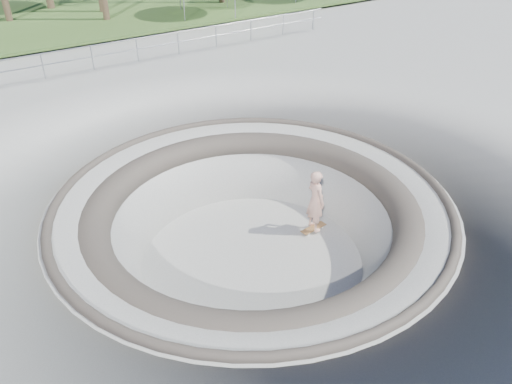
# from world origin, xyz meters

# --- Properties ---
(ground) EXTENTS (180.00, 180.00, 0.00)m
(ground) POSITION_xyz_m (0.00, 0.00, 0.00)
(ground) COLOR #A7A8A2
(ground) RESTS_ON ground
(skate_bowl) EXTENTS (14.00, 14.00, 4.10)m
(skate_bowl) POSITION_xyz_m (0.00, 0.00, -1.83)
(skate_bowl) COLOR #A7A8A2
(skate_bowl) RESTS_ON ground
(distant_hills) EXTENTS (103.20, 45.00, 28.60)m
(distant_hills) POSITION_xyz_m (3.78, 57.17, -7.02)
(distant_hills) COLOR brown
(distant_hills) RESTS_ON ground
(safety_railing) EXTENTS (25.00, 0.06, 1.03)m
(safety_railing) POSITION_xyz_m (0.00, 12.00, 0.69)
(safety_railing) COLOR gray
(safety_railing) RESTS_ON ground
(skateboard) EXTENTS (0.88, 0.30, 0.09)m
(skateboard) POSITION_xyz_m (2.22, 0.03, -1.83)
(skateboard) COLOR brown
(skateboard) RESTS_ON ground
(skater) EXTENTS (0.54, 0.75, 1.93)m
(skater) POSITION_xyz_m (2.22, 0.03, -0.85)
(skater) COLOR #DBA28E
(skater) RESTS_ON skateboard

